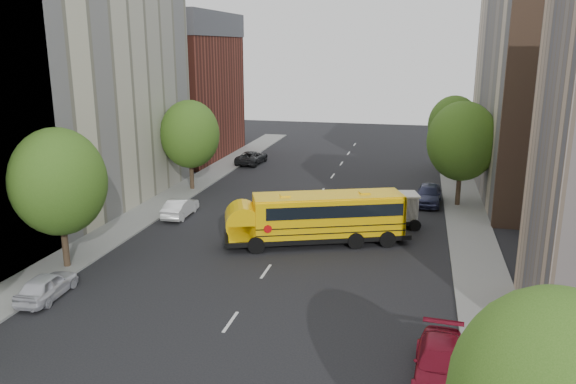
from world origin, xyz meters
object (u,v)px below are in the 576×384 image
(street_tree_5, at_px, (454,125))
(parked_car_3, at_px, (441,364))
(school_bus, at_px, (315,216))
(parked_car_0, at_px, (47,286))
(parked_car_1, at_px, (180,207))
(safari_truck, at_px, (378,209))
(street_tree_4, at_px, (462,141))
(street_tree_2, at_px, (190,134))
(street_tree_1, at_px, (59,182))
(parked_car_4, at_px, (429,194))
(parked_car_2, at_px, (252,157))

(street_tree_5, bearing_deg, parked_car_3, -93.04)
(school_bus, bearing_deg, parked_car_3, -82.82)
(street_tree_5, distance_m, parked_car_0, 39.69)
(parked_car_1, bearing_deg, safari_truck, -178.03)
(street_tree_4, relative_size, street_tree_5, 1.08)
(street_tree_2, relative_size, parked_car_0, 2.01)
(school_bus, bearing_deg, street_tree_1, -172.03)
(parked_car_3, xyz_separation_m, parked_car_4, (-0.26, 24.56, 0.11))
(street_tree_4, height_order, parked_car_3, street_tree_4)
(school_bus, bearing_deg, parked_car_0, -157.62)
(street_tree_2, distance_m, parked_car_1, 8.84)
(safari_truck, bearing_deg, parked_car_1, 170.24)
(street_tree_1, bearing_deg, parked_car_4, 42.32)
(school_bus, relative_size, parked_car_4, 2.49)
(street_tree_5, xyz_separation_m, parked_car_3, (-1.94, -36.53, -4.02))
(street_tree_5, bearing_deg, parked_car_2, -179.22)
(street_tree_2, relative_size, street_tree_5, 1.03)
(street_tree_5, distance_m, parked_car_2, 20.57)
(parked_car_0, xyz_separation_m, parked_car_4, (18.40, 21.71, 0.15))
(parked_car_3, bearing_deg, parked_car_2, 120.14)
(parked_car_0, relative_size, parked_car_3, 0.81)
(street_tree_5, height_order, parked_car_3, street_tree_5)
(street_tree_5, xyz_separation_m, parked_car_0, (-20.60, -33.68, -4.05))
(street_tree_5, relative_size, parked_car_0, 1.96)
(school_bus, height_order, parked_car_0, school_bus)
(safari_truck, height_order, parked_car_1, safari_truck)
(street_tree_2, relative_size, parked_car_1, 1.89)
(street_tree_4, relative_size, parked_car_4, 1.73)
(parked_car_3, bearing_deg, safari_truck, 104.99)
(parked_car_3, relative_size, parked_car_4, 1.01)
(parked_car_2, relative_size, parked_car_3, 1.04)
(street_tree_1, distance_m, street_tree_5, 37.20)
(safari_truck, distance_m, parked_car_2, 23.36)
(street_tree_1, relative_size, street_tree_2, 1.03)
(street_tree_5, bearing_deg, street_tree_1, -126.25)
(street_tree_5, xyz_separation_m, school_bus, (-9.20, -22.94, -2.89))
(parked_car_1, xyz_separation_m, parked_car_4, (17.60, 7.51, 0.13))
(street_tree_4, distance_m, parked_car_1, 21.62)
(street_tree_4, bearing_deg, parked_car_4, 179.24)
(street_tree_4, bearing_deg, parked_car_3, -94.53)
(street_tree_5, height_order, parked_car_4, street_tree_5)
(parked_car_0, distance_m, parked_car_4, 28.46)
(street_tree_1, distance_m, parked_car_0, 5.83)
(street_tree_4, height_order, parked_car_0, street_tree_4)
(parked_car_0, height_order, parked_car_4, parked_car_4)
(street_tree_1, height_order, safari_truck, street_tree_1)
(street_tree_4, relative_size, safari_truck, 1.40)
(parked_car_0, height_order, parked_car_2, parked_car_2)
(street_tree_2, xyz_separation_m, parked_car_4, (19.80, 0.03, -4.03))
(street_tree_2, relative_size, safari_truck, 1.33)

